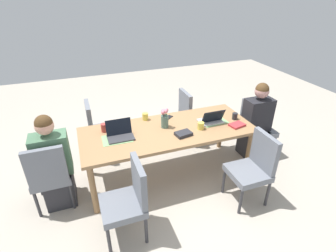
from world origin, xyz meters
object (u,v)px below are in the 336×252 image
object	(u,v)px
laptop_head_left_left_near	(211,120)
coffee_mug_near_right	(145,116)
person_head_left_left_near	(256,125)
coffee_mug_centre_left	(104,128)
flower_vase	(165,119)
coffee_mug_near_left	(235,116)
dining_table	(168,134)
laptop_head_right_left_mid	(120,134)
chair_head_left_left_near	(256,124)
book_red_cover	(183,134)
chair_far_right_near	(129,197)
coffee_mug_centre_right	(201,126)
phone_black	(168,118)
chair_near_right_far	(191,114)
book_blue_cover	(237,125)
chair_far_left_far	(254,166)
chair_near_right_mid	(99,127)
person_head_right_left_mid	(55,166)

from	to	relation	value
laptop_head_left_left_near	coffee_mug_near_right	bearing A→B (deg)	-25.13
person_head_left_left_near	coffee_mug_centre_left	bearing A→B (deg)	-5.72
flower_vase	coffee_mug_near_left	xyz separation A→B (m)	(-1.00, 0.12, -0.08)
dining_table	laptop_head_right_left_mid	world-z (taller)	laptop_head_right_left_mid
chair_head_left_left_near	coffee_mug_centre_left	world-z (taller)	chair_head_left_left_near
laptop_head_left_left_near	book_red_cover	distance (m)	0.53
chair_far_right_near	book_red_cover	xyz separation A→B (m)	(-0.85, -0.59, 0.26)
laptop_head_right_left_mid	coffee_mug_centre_right	distance (m)	1.04
phone_black	book_red_cover	bearing A→B (deg)	56.26
chair_near_right_far	book_red_cover	size ratio (longest dim) A/B	4.50
person_head_left_left_near	coffee_mug_centre_right	bearing A→B (deg)	8.21
coffee_mug_near_left	phone_black	bearing A→B (deg)	-22.49
book_blue_cover	chair_far_right_near	bearing A→B (deg)	6.77
chair_head_left_left_near	person_head_left_left_near	distance (m)	0.10
coffee_mug_near_left	phone_black	size ratio (longest dim) A/B	0.61
coffee_mug_centre_left	coffee_mug_centre_right	distance (m)	1.25
chair_far_left_far	book_blue_cover	distance (m)	0.62
laptop_head_right_left_mid	coffee_mug_near_right	xyz separation A→B (m)	(-0.42, -0.35, 0.01)
chair_far_left_far	coffee_mug_centre_left	bearing A→B (deg)	-32.61
coffee_mug_near_right	coffee_mug_centre_left	distance (m)	0.60
chair_near_right_mid	book_blue_cover	xyz separation A→B (m)	(-1.72, 1.04, 0.25)
laptop_head_right_left_mid	coffee_mug_centre_right	size ratio (longest dim) A/B	3.36
chair_far_left_far	chair_near_right_mid	bearing A→B (deg)	-44.54
chair_near_right_mid	coffee_mug_near_left	bearing A→B (deg)	154.49
chair_head_left_left_near	person_head_right_left_mid	bearing A→B (deg)	2.26
flower_vase	laptop_head_right_left_mid	bearing A→B (deg)	5.74
chair_head_left_left_near	coffee_mug_near_right	world-z (taller)	chair_head_left_left_near
chair_near_right_mid	book_red_cover	size ratio (longest dim) A/B	4.50
coffee_mug_centre_left	chair_far_right_near	bearing A→B (deg)	94.06
flower_vase	phone_black	xyz separation A→B (m)	(-0.14, -0.24, -0.12)
book_red_cover	phone_black	distance (m)	0.52
chair_near_right_mid	coffee_mug_near_right	size ratio (longest dim) A/B	8.96
coffee_mug_near_right	coffee_mug_near_left	bearing A→B (deg)	160.67
laptop_head_right_left_mid	coffee_mug_centre_left	world-z (taller)	laptop_head_right_left_mid
chair_near_right_mid	phone_black	world-z (taller)	chair_near_right_mid
chair_far_left_far	coffee_mug_near_right	bearing A→B (deg)	-48.89
chair_head_left_left_near	book_red_cover	distance (m)	1.40
phone_black	flower_vase	bearing A→B (deg)	24.75
dining_table	chair_near_right_mid	xyz separation A→B (m)	(0.82, -0.81, -0.16)
flower_vase	coffee_mug_near_right	distance (m)	0.35
book_red_cover	person_head_right_left_mid	bearing A→B (deg)	-16.67
chair_near_right_mid	flower_vase	distance (m)	1.15
chair_near_right_mid	coffee_mug_centre_left	bearing A→B (deg)	93.13
person_head_left_left_near	coffee_mug_centre_left	xyz separation A→B (m)	(2.21, -0.22, 0.26)
chair_near_right_mid	coffee_mug_centre_left	xyz separation A→B (m)	(-0.03, 0.58, 0.29)
dining_table	flower_vase	distance (m)	0.21
chair_head_left_left_near	person_head_left_left_near	size ratio (longest dim) A/B	0.75
dining_table	chair_head_left_left_near	size ratio (longest dim) A/B	2.50
coffee_mug_near_right	phone_black	distance (m)	0.33
person_head_right_left_mid	book_blue_cover	distance (m)	2.35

